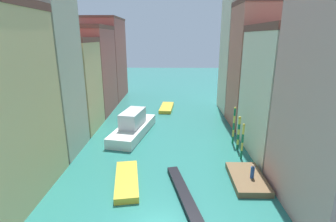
{
  "coord_description": "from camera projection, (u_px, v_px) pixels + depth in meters",
  "views": [
    {
      "loc": [
        1.03,
        -15.33,
        13.68
      ],
      "look_at": [
        0.31,
        26.1,
        1.5
      ],
      "focal_mm": 27.11,
      "sensor_mm": 36.0,
      "label": 1
    }
  ],
  "objects": [
    {
      "name": "motorboat_0",
      "position": [
        127.0,
        180.0,
        24.57
      ],
      "size": [
        3.22,
        6.98,
        0.61
      ],
      "color": "gold",
      "rests_on": "ground"
    },
    {
      "name": "building_left_1",
      "position": [
        42.0,
        64.0,
        28.78
      ],
      "size": [
        7.03,
        7.15,
        21.39
      ],
      "color": "#BCB299",
      "rests_on": "ground"
    },
    {
      "name": "building_left_2",
      "position": [
        72.0,
        85.0,
        37.48
      ],
      "size": [
        7.03,
        7.84,
        13.61
      ],
      "color": "#DBB77A",
      "rests_on": "ground"
    },
    {
      "name": "gondola_black",
      "position": [
        184.0,
        195.0,
        22.35
      ],
      "size": [
        3.16,
        9.49,
        0.48
      ],
      "color": "black",
      "rests_on": "ground"
    },
    {
      "name": "building_right_3",
      "position": [
        242.0,
        53.0,
        46.23
      ],
      "size": [
        7.03,
        8.29,
        21.74
      ],
      "color": "beige",
      "rests_on": "ground"
    },
    {
      "name": "ground_plane",
      "position": [
        166.0,
        122.0,
        42.08
      ],
      "size": [
        154.0,
        154.0,
        0.0
      ],
      "primitive_type": "plane",
      "color": "#28756B"
    },
    {
      "name": "mooring_pole_1",
      "position": [
        239.0,
        133.0,
        31.42
      ],
      "size": [
        0.34,
        0.34,
        4.36
      ],
      "color": "#197247",
      "rests_on": "ground"
    },
    {
      "name": "building_left_3",
      "position": [
        91.0,
        70.0,
        46.21
      ],
      "size": [
        7.03,
        10.7,
        15.59
      ],
      "color": "#B25147",
      "rests_on": "ground"
    },
    {
      "name": "mooring_pole_0",
      "position": [
        242.0,
        141.0,
        28.95
      ],
      "size": [
        0.27,
        0.27,
        4.33
      ],
      "color": "#197247",
      "rests_on": "ground"
    },
    {
      "name": "waterfront_dock",
      "position": [
        247.0,
        178.0,
        24.89
      ],
      "size": [
        3.19,
        5.62,
        0.59
      ],
      "color": "brown",
      "rests_on": "ground"
    },
    {
      "name": "mooring_pole_2",
      "position": [
        234.0,
        125.0,
        33.19
      ],
      "size": [
        0.28,
        0.28,
        5.03
      ],
      "color": "#197247",
      "rests_on": "ground"
    },
    {
      "name": "motorboat_1",
      "position": [
        167.0,
        108.0,
        49.69
      ],
      "size": [
        2.85,
        6.97,
        0.61
      ],
      "color": "gold",
      "rests_on": "ground"
    },
    {
      "name": "vaporetto_white",
      "position": [
        133.0,
        126.0,
        36.65
      ],
      "size": [
        5.74,
        11.95,
        3.54
      ],
      "color": "white",
      "rests_on": "ground"
    },
    {
      "name": "building_right_1",
      "position": [
        282.0,
        92.0,
        29.47
      ],
      "size": [
        7.03,
        11.31,
        15.03
      ],
      "color": "beige",
      "rests_on": "ground"
    },
    {
      "name": "building_left_4",
      "position": [
        107.0,
        59.0,
        56.97
      ],
      "size": [
        7.03,
        12.08,
        17.67
      ],
      "color": "#B25147",
      "rests_on": "ground"
    },
    {
      "name": "building_right_2",
      "position": [
        256.0,
        66.0,
        38.58
      ],
      "size": [
        7.03,
        8.02,
        18.73
      ],
      "color": "#C6705B",
      "rests_on": "ground"
    },
    {
      "name": "person_on_dock",
      "position": [
        252.0,
        172.0,
        24.29
      ],
      "size": [
        0.36,
        0.36,
        1.41
      ],
      "color": "#234C93",
      "rests_on": "waterfront_dock"
    }
  ]
}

